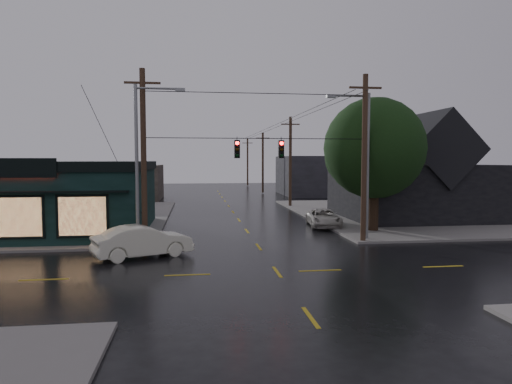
{
  "coord_description": "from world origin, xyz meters",
  "views": [
    {
      "loc": [
        -3.63,
        -19.93,
        5.03
      ],
      "look_at": [
        -0.26,
        5.24,
        3.26
      ],
      "focal_mm": 32.0,
      "sensor_mm": 36.0,
      "label": 1
    }
  ],
  "objects": [
    {
      "name": "streetlight_ne",
      "position": [
        7.0,
        7.2,
        0.0
      ],
      "size": [
        5.4,
        0.3,
        9.15
      ],
      "primitive_type": null,
      "color": "gray",
      "rests_on": "ground"
    },
    {
      "name": "sedan_cream",
      "position": [
        -6.34,
        4.01,
        0.83
      ],
      "size": [
        5.32,
        3.67,
        1.66
      ],
      "primitive_type": "imported",
      "rotation": [
        0.0,
        0.0,
        1.99
      ],
      "color": "#EBEBCE",
      "rests_on": "ground"
    },
    {
      "name": "utility_pole_nw",
      "position": [
        -6.5,
        6.5,
        0.0
      ],
      "size": [
        2.0,
        0.32,
        10.15
      ],
      "primitive_type": null,
      "color": "#322516",
      "rests_on": "ground"
    },
    {
      "name": "utility_pole_far_b",
      "position": [
        6.5,
        48.0,
        0.0
      ],
      "size": [
        2.0,
        0.32,
        9.15
      ],
      "primitive_type": null,
      "color": "#322516",
      "rests_on": "ground"
    },
    {
      "name": "utility_pole_far_c",
      "position": [
        6.5,
        68.0,
        0.0
      ],
      "size": [
        2.0,
        0.32,
        9.15
      ],
      "primitive_type": null,
      "color": "#322516",
      "rests_on": "ground"
    },
    {
      "name": "corner_tree",
      "position": [
        8.69,
        10.31,
        5.84
      ],
      "size": [
        6.98,
        6.98,
        9.21
      ],
      "color": "black",
      "rests_on": "ground"
    },
    {
      "name": "sidewalk_ne",
      "position": [
        20.0,
        20.0,
        0.07
      ],
      "size": [
        28.0,
        28.0,
        0.15
      ],
      "primitive_type": "cube",
      "color": "slate",
      "rests_on": "ground"
    },
    {
      "name": "bg_building_west",
      "position": [
        -14.0,
        40.0,
        2.2
      ],
      "size": [
        12.0,
        10.0,
        4.4
      ],
      "primitive_type": "cube",
      "color": "#2F2922",
      "rests_on": "ground"
    },
    {
      "name": "utility_pole_ne",
      "position": [
        6.5,
        6.5,
        0.0
      ],
      "size": [
        2.0,
        0.32,
        10.15
      ],
      "primitive_type": null,
      "color": "#322516",
      "rests_on": "ground"
    },
    {
      "name": "ground_plane",
      "position": [
        0.0,
        0.0,
        0.0
      ],
      "size": [
        160.0,
        160.0,
        0.0
      ],
      "primitive_type": "plane",
      "color": "black"
    },
    {
      "name": "span_signal_assembly",
      "position": [
        0.1,
        6.5,
        5.7
      ],
      "size": [
        13.0,
        0.48,
        1.23
      ],
      "color": "black",
      "rests_on": "ground"
    },
    {
      "name": "bg_building_east",
      "position": [
        16.0,
        45.0,
        2.8
      ],
      "size": [
        14.0,
        12.0,
        5.6
      ],
      "primitive_type": "cube",
      "color": "black",
      "rests_on": "ground"
    },
    {
      "name": "utility_pole_far_a",
      "position": [
        6.5,
        28.0,
        0.0
      ],
      "size": [
        2.0,
        0.32,
        9.65
      ],
      "primitive_type": null,
      "color": "#322516",
      "rests_on": "ground"
    },
    {
      "name": "suv_silver",
      "position": [
        6.0,
        13.34,
        0.66
      ],
      "size": [
        2.73,
        5.0,
        1.33
      ],
      "primitive_type": "imported",
      "rotation": [
        0.0,
        0.0,
        -0.11
      ],
      "color": "#B3AEA5",
      "rests_on": "ground"
    },
    {
      "name": "pizza_shop",
      "position": [
        -15.0,
        12.94,
        2.56
      ],
      "size": [
        16.3,
        12.34,
        4.9
      ],
      "color": "black",
      "rests_on": "ground"
    },
    {
      "name": "streetlight_nw",
      "position": [
        -6.8,
        5.8,
        0.0
      ],
      "size": [
        5.4,
        0.3,
        9.15
      ],
      "primitive_type": null,
      "color": "gray",
      "rests_on": "ground"
    },
    {
      "name": "ne_building",
      "position": [
        15.0,
        17.0,
        4.47
      ],
      "size": [
        12.6,
        11.6,
        8.75
      ],
      "color": "black",
      "rests_on": "ground"
    }
  ]
}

